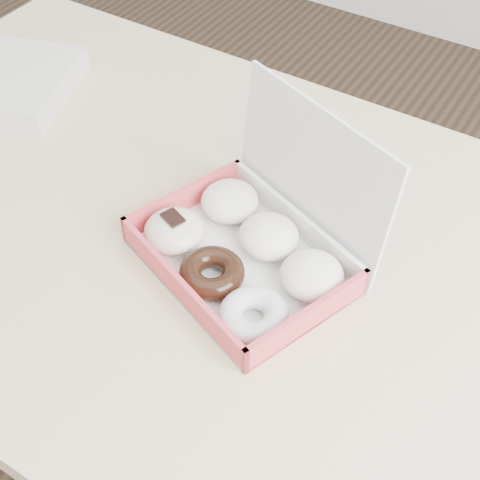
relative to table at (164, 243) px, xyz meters
The scene contains 3 objects.
ground 0.67m from the table, ahead, with size 4.00×4.00×0.00m, color black.
table is the anchor object (origin of this frame).
donut_box 0.20m from the table, ahead, with size 0.33×0.31×0.20m.
Camera 1 is at (0.47, -0.53, 1.42)m, focal length 50.00 mm.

